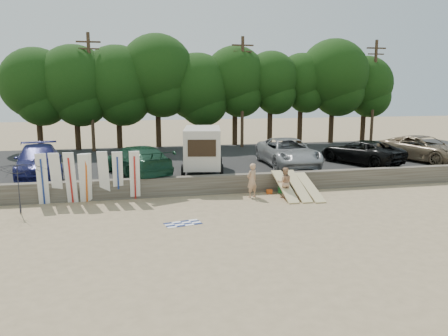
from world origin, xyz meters
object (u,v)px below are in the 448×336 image
Objects in this scene: car_1 at (137,160)px; cooler at (282,190)px; beach_umbrella at (18,188)px; car_2 at (288,152)px; beachgoer_b at (285,183)px; beachgoer_a at (252,180)px; car_3 at (361,152)px; box_trailer at (203,147)px; car_0 at (39,161)px; car_4 at (424,149)px.

car_1 is 15.19× the size of cooler.
car_1 is 2.21× the size of beach_umbrella.
beachgoer_b is at bearing -110.60° from car_2.
car_2 is at bearing 164.41° from car_1.
car_2 is at bearing 19.89° from beach_umbrella.
beachgoer_a is 11.04m from beach_umbrella.
beachgoer_b is 12.66m from beach_umbrella.
car_3 is 20.38m from beach_umbrella.
box_trailer reaches higher than car_2.
car_2 is at bearing -8.40° from car_0.
beach_umbrella is (-24.44, -5.18, -0.37)m from car_4.
car_2 reaches higher than car_4.
car_3 is 3.55× the size of beachgoer_b.
car_0 reaches higher than beachgoer_a.
box_trailer is at bearing 26.32° from beach_umbrella.
car_0 reaches higher than car_1.
car_4 is (19.11, 0.82, 0.00)m from car_1.
car_2 is at bearing 75.54° from cooler.
beach_umbrella is (-11.02, -0.61, 0.29)m from beachgoer_a.
car_4 is 24.99m from beach_umbrella.
beach_umbrella reaches higher than beachgoer_b.
car_1 is 0.93× the size of car_2.
car_1 is 3.26× the size of beachgoer_a.
car_2 is 9.69m from car_4.
cooler is at bearing -89.29° from beachgoer_b.
car_3 is 8.64m from beachgoer_b.
car_1 is at bearing -172.45° from car_2.
cooler is (7.54, -3.16, -1.38)m from car_1.
cooler is 0.15× the size of beach_umbrella.
car_0 is 14.79m from car_2.
car_3 is at bearing 13.90° from box_trailer.
beachgoer_b is (-11.79, -4.97, -0.76)m from car_4.
cooler is (-11.57, -3.98, -1.38)m from car_4.
cooler is (12.91, -3.96, -1.40)m from car_0.
beachgoer_b is at bearing 138.48° from beachgoer_a.
car_4 is (4.71, 0.06, 0.07)m from car_3.
box_trailer reaches higher than cooler.
car_4 reaches higher than car_3.
car_2 reaches higher than car_3.
cooler is at bearing -30.87° from box_trailer.
car_0 is at bearing -29.88° from car_1.
beachgoer_a is at bearing 4.33° from car_3.
car_0 is at bearing 160.34° from car_4.
car_2 is 4.76m from cooler.
car_4 is 3.41× the size of beachgoer_a.
car_0 is 1.06× the size of car_3.
beach_umbrella is at bearing -8.50° from car_3.
beachgoer_a is 2.07m from cooler.
car_1 is 14.42m from car_3.
car_3 is 14.64× the size of cooler.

